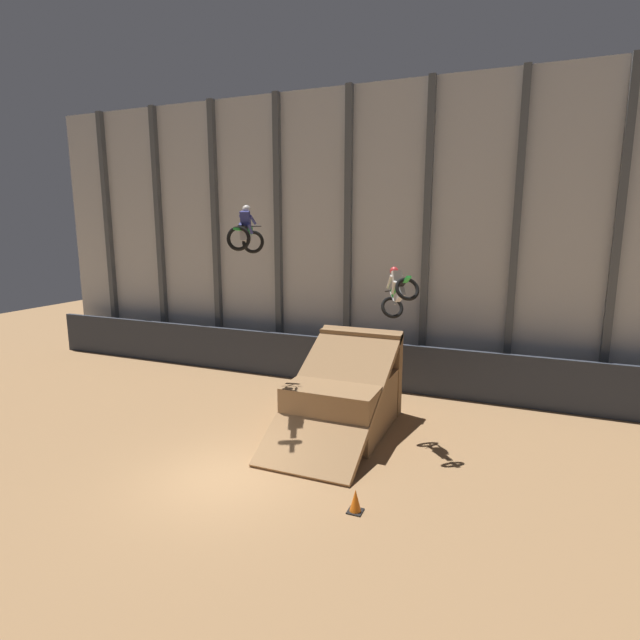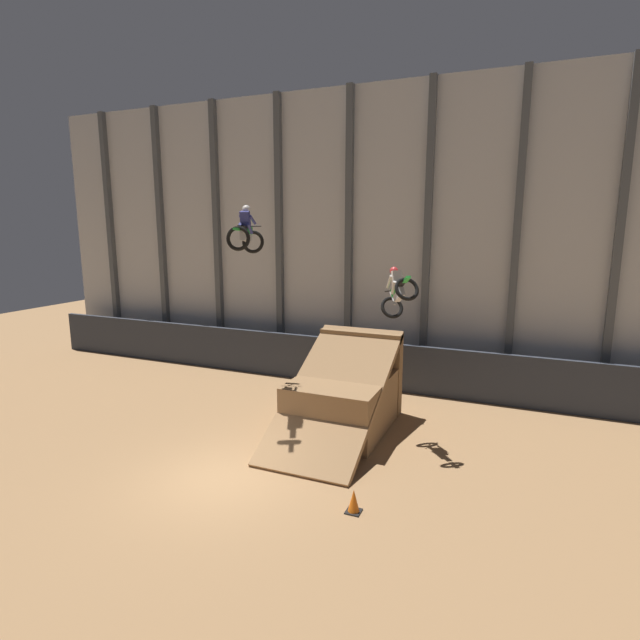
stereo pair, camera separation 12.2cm
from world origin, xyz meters
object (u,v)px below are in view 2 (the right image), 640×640
at_px(rider_bike_left_air, 246,233).
at_px(traffic_cone_near_ramp, 354,501).
at_px(dirt_ramp, 345,395).
at_px(rider_bike_right_air, 398,292).

relative_size(rider_bike_left_air, traffic_cone_near_ramp, 3.09).
distance_m(dirt_ramp, traffic_cone_near_ramp, 5.33).
xyz_separation_m(rider_bike_left_air, traffic_cone_near_ramp, (4.65, -3.10, -6.24)).
bearing_deg(traffic_cone_near_ramp, rider_bike_left_air, 146.35).
bearing_deg(rider_bike_left_air, rider_bike_right_air, 3.74).
relative_size(dirt_ramp, traffic_cone_near_ramp, 10.02).
relative_size(dirt_ramp, rider_bike_left_air, 3.24).
relative_size(rider_bike_left_air, rider_bike_right_air, 1.00).
distance_m(rider_bike_right_air, traffic_cone_near_ramp, 6.29).
bearing_deg(traffic_cone_near_ramp, dirt_ramp, 112.23).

